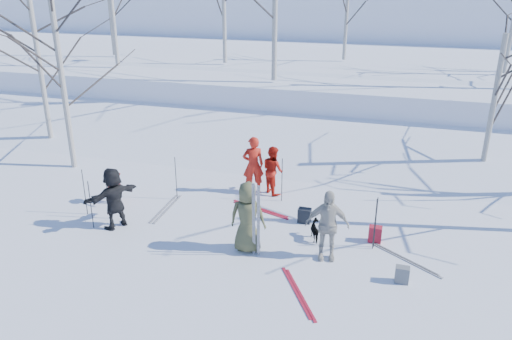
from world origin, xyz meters
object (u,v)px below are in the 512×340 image
(skier_red_north, at_px, (253,165))
(skier_red_seated, at_px, (115,187))
(backpack_dark, at_px, (304,215))
(skier_olive_center, at_px, (248,217))
(backpack_red, at_px, (375,234))
(backpack_grey, at_px, (402,275))
(skier_cream_east, at_px, (327,225))
(skier_redor_behind, at_px, (273,170))
(skier_grey_west, at_px, (114,198))
(dog, at_px, (316,231))

(skier_red_north, xyz_separation_m, skier_red_seated, (-3.61, -1.92, -0.38))
(backpack_dark, bearing_deg, skier_red_north, 141.62)
(skier_olive_center, xyz_separation_m, skier_red_north, (-0.90, 3.35, 0.01))
(backpack_red, xyz_separation_m, backpack_dark, (-1.91, 0.53, -0.01))
(skier_olive_center, height_order, backpack_red, skier_olive_center)
(skier_olive_center, xyz_separation_m, backpack_grey, (3.63, -0.34, -0.70))
(skier_cream_east, bearing_deg, skier_redor_behind, 113.02)
(skier_redor_behind, relative_size, skier_grey_west, 0.89)
(dog, distance_m, backpack_dark, 0.97)
(skier_cream_east, height_order, backpack_red, skier_cream_east)
(backpack_grey, distance_m, backpack_dark, 3.40)
(skier_olive_center, distance_m, skier_cream_east, 1.88)
(skier_cream_east, distance_m, skier_grey_west, 5.58)
(skier_red_seated, distance_m, skier_cream_east, 6.51)
(skier_redor_behind, bearing_deg, skier_grey_west, 87.29)
(skier_grey_west, bearing_deg, skier_red_north, 165.38)
(skier_red_north, xyz_separation_m, dog, (2.40, -2.36, -0.65))
(skier_red_seated, relative_size, skier_grey_west, 0.62)
(dog, bearing_deg, skier_olive_center, 7.41)
(skier_cream_east, xyz_separation_m, skier_grey_west, (-5.58, -0.05, -0.03))
(skier_olive_center, relative_size, dog, 3.03)
(skier_olive_center, height_order, skier_cream_east, skier_olive_center)
(skier_redor_behind, bearing_deg, dog, 168.61)
(dog, bearing_deg, skier_grey_west, -16.64)
(backpack_red, height_order, backpack_grey, backpack_red)
(dog, bearing_deg, backpack_red, 166.30)
(skier_red_seated, height_order, backpack_dark, skier_red_seated)
(skier_olive_center, xyz_separation_m, skier_cream_east, (1.87, 0.18, -0.02))
(skier_grey_west, distance_m, backpack_dark, 5.07)
(skier_cream_east, height_order, skier_grey_west, skier_cream_east)
(skier_redor_behind, distance_m, skier_red_seated, 4.68)
(skier_olive_center, height_order, backpack_grey, skier_olive_center)
(skier_red_seated, height_order, skier_grey_west, skier_grey_west)
(skier_red_north, relative_size, skier_grey_west, 1.07)
(skier_olive_center, xyz_separation_m, skier_grey_west, (-3.71, 0.13, -0.05))
(skier_cream_east, bearing_deg, backpack_grey, -26.96)
(skier_red_north, xyz_separation_m, skier_cream_east, (2.77, -3.17, -0.03))
(backpack_grey, bearing_deg, skier_olive_center, 174.62)
(skier_cream_east, distance_m, dog, 1.08)
(backpack_dark, bearing_deg, skier_redor_behind, 128.80)
(skier_redor_behind, height_order, dog, skier_redor_behind)
(backpack_dark, bearing_deg, backpack_red, -15.45)
(backpack_grey, bearing_deg, skier_grey_west, 176.31)
(skier_olive_center, bearing_deg, skier_red_north, -79.92)
(dog, relative_size, backpack_red, 1.39)
(skier_red_seated, bearing_deg, skier_redor_behind, -57.66)
(skier_red_north, height_order, skier_grey_west, skier_red_north)
(backpack_red, bearing_deg, skier_redor_behind, 146.01)
(skier_red_seated, relative_size, backpack_dark, 2.59)
(backpack_dark, bearing_deg, skier_olive_center, -119.16)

